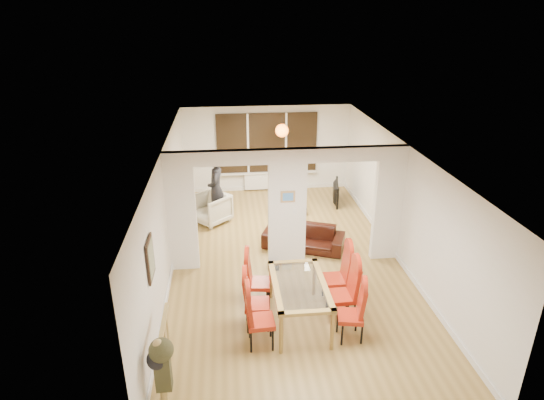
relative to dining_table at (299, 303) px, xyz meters
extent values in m
cube|color=olive|center=(0.06, 2.09, -0.39)|extent=(5.00, 9.00, 0.01)
cube|color=white|center=(0.06, 2.09, 0.91)|extent=(5.00, 0.18, 2.60)
cube|color=black|center=(0.06, 6.53, 1.11)|extent=(3.00, 0.08, 1.80)
cube|color=white|center=(0.06, 6.49, -0.09)|extent=(1.40, 0.08, 0.50)
sphere|color=orange|center=(0.36, 5.39, 1.76)|extent=(0.36, 0.36, 0.36)
cube|color=gray|center=(-2.41, -0.31, 1.21)|extent=(0.04, 0.52, 0.67)
cube|color=#4C8CD8|center=(0.06, 1.99, 1.21)|extent=(0.30, 0.03, 0.25)
imported|color=black|center=(0.55, 2.71, -0.12)|extent=(2.00, 1.36, 0.54)
imported|color=beige|center=(-1.63, 4.35, 0.00)|extent=(1.19, 1.19, 0.78)
imported|color=black|center=(-1.46, 4.38, 0.52)|extent=(0.70, 0.49, 1.82)
imported|color=black|center=(1.86, 5.33, -0.08)|extent=(1.09, 0.36, 0.62)
cylinder|color=#143F19|center=(0.43, 4.71, -0.02)|extent=(0.07, 0.07, 0.28)
imported|color=black|center=(0.29, 4.79, -0.14)|extent=(0.21, 0.21, 0.05)
camera|label=1|loc=(-1.18, -6.61, 4.74)|focal=30.00mm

